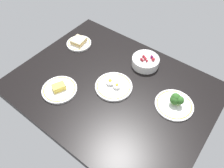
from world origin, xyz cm
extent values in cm
cube|color=black|center=(0.00, 0.00, 2.00)|extent=(114.71, 87.69, 4.00)
cylinder|color=white|center=(22.13, 20.86, 4.66)|extent=(20.26, 20.26, 1.32)
torus|color=gold|center=(22.13, 20.86, 5.32)|extent=(18.33, 18.33, 0.50)
cube|color=#F2D14C|center=(22.13, 20.86, 6.96)|extent=(7.32, 8.48, 3.28)
cylinder|color=white|center=(-35.18, -9.76, 4.53)|extent=(20.97, 20.97, 1.05)
torus|color=gold|center=(-35.18, -9.76, 5.05)|extent=(18.95, 18.95, 0.50)
cylinder|color=#9EBC72|center=(-36.91, -10.50, 6.33)|extent=(1.62, 1.62, 2.55)
sphere|color=#2D6023|center=(-36.91, -10.50, 9.34)|extent=(4.63, 4.63, 4.63)
cylinder|color=#9EBC72|center=(-34.59, -9.64, 5.97)|extent=(1.80, 1.80, 1.83)
sphere|color=#2D6023|center=(-34.59, -9.64, 8.81)|extent=(5.15, 5.15, 5.15)
cylinder|color=#9EBC72|center=(-34.51, -10.57, 6.40)|extent=(1.76, 1.76, 2.70)
sphere|color=#2D6023|center=(-34.51, -10.57, 9.63)|extent=(5.02, 5.02, 5.02)
cylinder|color=white|center=(-1.27, 0.39, 4.70)|extent=(21.76, 21.76, 1.40)
torus|color=gold|center=(-1.27, 0.39, 5.40)|extent=(19.65, 19.65, 0.50)
ellipsoid|color=white|center=(-3.52, -0.16, 6.64)|extent=(4.51, 4.51, 2.48)
sphere|color=yellow|center=(-3.52, -0.16, 7.76)|extent=(1.81, 1.81, 1.81)
ellipsoid|color=white|center=(1.37, -0.39, 6.77)|extent=(4.98, 4.98, 2.74)
sphere|color=yellow|center=(1.37, -0.39, 8.00)|extent=(1.99, 1.99, 1.99)
cylinder|color=white|center=(41.83, -16.42, 4.63)|extent=(17.10, 17.10, 1.27)
torus|color=gold|center=(41.83, -16.42, 5.27)|extent=(15.55, 15.55, 0.50)
cube|color=beige|center=(41.83, -16.42, 5.87)|extent=(9.38, 9.77, 1.20)
cube|color=#E5B24C|center=(41.83, -16.42, 6.87)|extent=(9.38, 9.77, 0.80)
cube|color=beige|center=(41.83, -16.42, 7.87)|extent=(9.38, 9.77, 1.20)
cylinder|color=white|center=(-5.89, -26.98, 6.70)|extent=(17.09, 17.09, 5.40)
torus|color=white|center=(-5.89, -26.98, 9.40)|extent=(17.20, 17.20, 0.80)
sphere|color=#59144C|center=(-8.55, -29.56, 10.38)|extent=(1.95, 1.95, 1.95)
sphere|color=maroon|center=(-5.46, -23.69, 10.19)|extent=(1.56, 1.56, 1.56)
sphere|color=maroon|center=(-3.92, -27.19, 10.24)|extent=(1.67, 1.67, 1.67)
sphere|color=maroon|center=(-4.17, -24.17, 10.22)|extent=(1.63, 1.63, 1.63)
sphere|color=maroon|center=(-7.82, -30.34, 10.12)|extent=(1.42, 1.42, 1.42)
sphere|color=maroon|center=(-7.80, -24.95, 10.11)|extent=(1.42, 1.42, 1.42)
sphere|color=#B2232D|center=(-6.00, -25.97, 10.35)|extent=(1.89, 1.89, 1.89)
sphere|color=maroon|center=(-4.85, -26.99, 10.14)|extent=(1.48, 1.48, 1.48)
sphere|color=#B2232D|center=(-10.27, -28.26, 10.50)|extent=(2.20, 2.20, 2.20)
camera|label=1|loc=(-49.35, 64.35, 101.40)|focal=34.58mm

